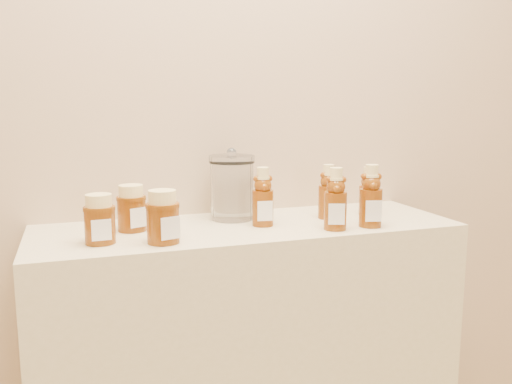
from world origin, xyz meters
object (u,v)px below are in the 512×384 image
object	(u,v)px
bear_bottle_back_left	(263,193)
bear_bottle_front_left	(336,195)
display_table	(248,371)
glass_canister	(232,185)
honey_jar_left	(100,219)

from	to	relation	value
bear_bottle_back_left	bear_bottle_front_left	bearing A→B (deg)	-24.38
display_table	glass_canister	xyz separation A→B (m)	(-0.02, 0.09, 0.55)
bear_bottle_back_left	honey_jar_left	xyz separation A→B (m)	(-0.45, -0.05, -0.03)
bear_bottle_front_left	honey_jar_left	distance (m)	0.62
display_table	bear_bottle_back_left	size ratio (longest dim) A/B	6.36
bear_bottle_front_left	honey_jar_left	world-z (taller)	bear_bottle_front_left
display_table	glass_canister	bearing A→B (deg)	102.52
bear_bottle_back_left	honey_jar_left	distance (m)	0.45
display_table	bear_bottle_back_left	xyz separation A→B (m)	(0.04, -0.02, 0.54)
bear_bottle_back_left	bear_bottle_front_left	size ratio (longest dim) A/B	0.97
bear_bottle_front_left	glass_canister	size ratio (longest dim) A/B	0.93
honey_jar_left	glass_canister	bearing A→B (deg)	20.42
display_table	glass_canister	size ratio (longest dim) A/B	5.76
bear_bottle_back_left	display_table	bearing A→B (deg)	162.96
display_table	glass_canister	distance (m)	0.56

